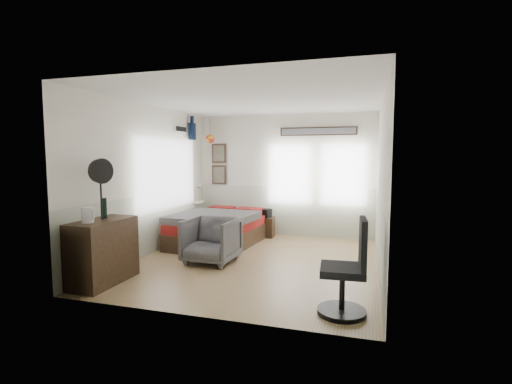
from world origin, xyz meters
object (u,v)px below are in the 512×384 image
bed (218,229)px  armchair (211,240)px  dresser (103,252)px  task_chair (348,276)px  nightstand (264,227)px

bed → armchair: bearing=-67.6°
dresser → task_chair: task_chair is taller
nightstand → task_chair: bearing=-64.8°
nightstand → task_chair: (1.99, -3.66, 0.23)m
task_chair → armchair: bearing=142.9°
dresser → nightstand: bearing=69.1°
bed → task_chair: size_ratio=1.95×
armchair → dresser: bearing=-124.6°
bed → task_chair: 3.83m
bed → nightstand: bed is taller
task_chair → dresser: bearing=173.9°
nightstand → task_chair: size_ratio=0.40×
armchair → nightstand: bearing=84.4°
armchair → bed: bearing=109.8°
task_chair → nightstand: bearing=114.1°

